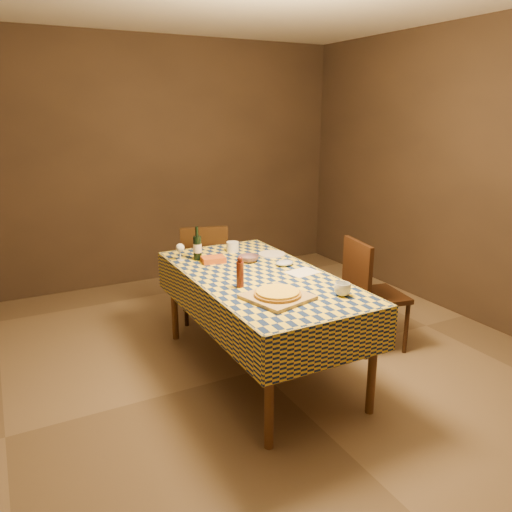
% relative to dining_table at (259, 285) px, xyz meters
% --- Properties ---
extents(room, '(5.00, 5.10, 2.70)m').
position_rel_dining_table_xyz_m(room, '(0.00, 0.00, 0.66)').
color(room, brown).
rests_on(room, ground).
extents(dining_table, '(0.94, 1.84, 0.77)m').
position_rel_dining_table_xyz_m(dining_table, '(0.00, 0.00, 0.00)').
color(dining_table, brown).
rests_on(dining_table, ground).
extents(cutting_board, '(0.44, 0.44, 0.02)m').
position_rel_dining_table_xyz_m(cutting_board, '(-0.12, -0.47, 0.09)').
color(cutting_board, '#AA8C4F').
rests_on(cutting_board, dining_table).
extents(pizza, '(0.39, 0.39, 0.03)m').
position_rel_dining_table_xyz_m(pizza, '(-0.12, -0.47, 0.11)').
color(pizza, '#9D6A1A').
rests_on(pizza, cutting_board).
extents(pepper_mill, '(0.06, 0.06, 0.21)m').
position_rel_dining_table_xyz_m(pepper_mill, '(-0.23, -0.16, 0.18)').
color(pepper_mill, '#521D13').
rests_on(pepper_mill, dining_table).
extents(bowl, '(0.20, 0.20, 0.05)m').
position_rel_dining_table_xyz_m(bowl, '(0.08, 0.33, 0.10)').
color(bowl, '#664B55').
rests_on(bowl, dining_table).
extents(wine_glass, '(0.07, 0.07, 0.14)m').
position_rel_dining_table_xyz_m(wine_glass, '(-0.38, 0.62, 0.17)').
color(wine_glass, silver).
rests_on(wine_glass, dining_table).
extents(wine_bottle, '(0.09, 0.09, 0.27)m').
position_rel_dining_table_xyz_m(wine_bottle, '(-0.25, 0.57, 0.18)').
color(wine_bottle, black).
rests_on(wine_bottle, dining_table).
extents(deli_tub, '(0.13, 0.13, 0.09)m').
position_rel_dining_table_xyz_m(deli_tub, '(0.09, 0.65, 0.12)').
color(deli_tub, silver).
rests_on(deli_tub, dining_table).
extents(takeout_container, '(0.20, 0.15, 0.04)m').
position_rel_dining_table_xyz_m(takeout_container, '(-0.17, 0.44, 0.10)').
color(takeout_container, '#B24D17').
rests_on(takeout_container, dining_table).
extents(white_plate, '(0.27, 0.27, 0.01)m').
position_rel_dining_table_xyz_m(white_plate, '(0.34, 0.41, 0.08)').
color(white_plate, silver).
rests_on(white_plate, dining_table).
extents(tumbler, '(0.11, 0.11, 0.08)m').
position_rel_dining_table_xyz_m(tumbler, '(0.28, -0.62, 0.12)').
color(tumbler, silver).
rests_on(tumbler, dining_table).
extents(flour_patch, '(0.25, 0.21, 0.00)m').
position_rel_dining_table_xyz_m(flour_patch, '(0.31, -0.10, 0.08)').
color(flour_patch, white).
rests_on(flour_patch, dining_table).
extents(flour_bag, '(0.17, 0.14, 0.04)m').
position_rel_dining_table_xyz_m(flour_bag, '(0.28, 0.11, 0.10)').
color(flour_bag, '#A4B5D2').
rests_on(flour_bag, dining_table).
extents(chair_far, '(0.53, 0.53, 0.93)m').
position_rel_dining_table_xyz_m(chair_far, '(0.00, 1.08, -0.17)').
color(chair_far, black).
rests_on(chair_far, ground).
extents(chair_right, '(0.50, 0.49, 0.93)m').
position_rel_dining_table_xyz_m(chair_right, '(0.97, -0.08, -0.17)').
color(chair_right, black).
rests_on(chair_right, ground).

